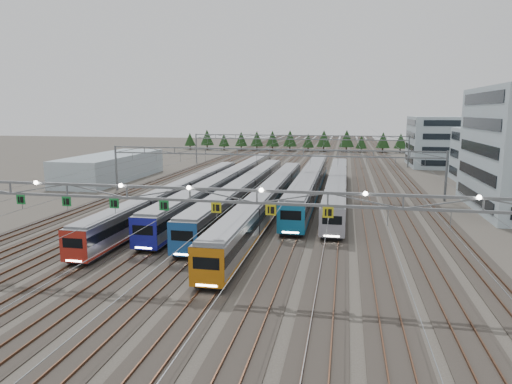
% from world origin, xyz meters
% --- Properties ---
extents(ground, '(400.00, 400.00, 0.00)m').
position_xyz_m(ground, '(0.00, 0.00, 0.00)').
color(ground, '#47423A').
rests_on(ground, ground).
extents(track_bed, '(54.00, 260.00, 5.42)m').
position_xyz_m(track_bed, '(0.00, 100.00, 1.49)').
color(track_bed, '#2D2823').
rests_on(track_bed, ground).
extents(train_a, '(2.70, 55.76, 3.51)m').
position_xyz_m(train_a, '(-11.25, 28.13, 2.01)').
color(train_a, black).
rests_on(train_a, ground).
extents(train_b, '(2.91, 68.31, 3.79)m').
position_xyz_m(train_b, '(-6.75, 39.19, 2.15)').
color(train_b, black).
rests_on(train_b, ground).
extents(train_c, '(2.94, 55.13, 3.83)m').
position_xyz_m(train_c, '(-2.25, 31.35, 2.16)').
color(train_c, black).
rests_on(train_c, ground).
extents(train_d, '(2.89, 58.06, 3.76)m').
position_xyz_m(train_d, '(2.25, 25.86, 2.13)').
color(train_d, black).
rests_on(train_d, ground).
extents(train_e, '(3.15, 55.35, 4.11)m').
position_xyz_m(train_e, '(6.75, 41.11, 2.31)').
color(train_e, black).
rests_on(train_e, ground).
extents(train_f, '(2.87, 52.44, 3.74)m').
position_xyz_m(train_f, '(11.25, 39.20, 2.12)').
color(train_f, black).
rests_on(train_f, ground).
extents(gantry_near, '(56.36, 0.61, 8.08)m').
position_xyz_m(gantry_near, '(-0.05, -0.12, 7.09)').
color(gantry_near, slate).
rests_on(gantry_near, ground).
extents(gantry_mid, '(56.36, 0.36, 8.00)m').
position_xyz_m(gantry_mid, '(0.00, 40.00, 6.39)').
color(gantry_mid, slate).
rests_on(gantry_mid, ground).
extents(gantry_far, '(56.36, 0.36, 8.00)m').
position_xyz_m(gantry_far, '(0.00, 85.00, 6.39)').
color(gantry_far, slate).
rests_on(gantry_far, ground).
extents(depot_bldg_mid, '(14.00, 16.00, 10.71)m').
position_xyz_m(depot_bldg_mid, '(41.41, 61.39, 5.35)').
color(depot_bldg_mid, '#AAC1CB').
rests_on(depot_bldg_mid, ground).
extents(depot_bldg_north, '(22.00, 18.00, 12.69)m').
position_xyz_m(depot_bldg_north, '(39.78, 89.31, 6.34)').
color(depot_bldg_north, '#AAC1CB').
rests_on(depot_bldg_north, ground).
extents(west_shed, '(10.00, 30.00, 5.19)m').
position_xyz_m(west_shed, '(-35.22, 51.63, 2.60)').
color(west_shed, '#AAC1CB').
rests_on(west_shed, ground).
extents(treeline, '(106.40, 5.60, 7.02)m').
position_xyz_m(treeline, '(5.40, 127.59, 4.23)').
color(treeline, '#332114').
rests_on(treeline, ground).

